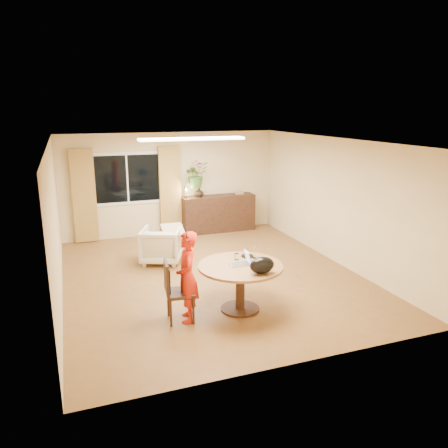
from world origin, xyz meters
The scene contains 24 objects.
floor centered at (0.00, 0.00, 0.00)m, with size 6.50×6.50×0.00m, color brown.
ceiling centered at (0.00, 0.00, 2.60)m, with size 6.50×6.50×0.00m, color white.
wall_back centered at (0.00, 3.25, 1.30)m, with size 5.50×5.50×0.00m, color #CAB283.
wall_left centered at (-2.75, 0.00, 1.30)m, with size 6.50×6.50×0.00m, color #CAB283.
wall_right centered at (2.75, 0.00, 1.30)m, with size 6.50×6.50×0.00m, color #CAB283.
window centered at (-1.10, 3.23, 1.50)m, with size 1.70×0.03×1.30m.
curtain_left centered at (-2.15, 3.15, 1.15)m, with size 0.55×0.08×2.25m, color olive.
curtain_right centered at (-0.05, 3.15, 1.15)m, with size 0.55×0.08×2.25m, color olive.
ceiling_panel centered at (0.00, 1.20, 2.57)m, with size 2.20×0.35×0.05m, color white.
dining_table centered at (-0.03, -1.56, 0.61)m, with size 1.35×1.35×0.77m.
dining_chair centered at (-1.02, -1.58, 0.48)m, with size 0.46×0.42×0.96m, color black, non-canonical shape.
child centered at (-0.91, -1.61, 0.71)m, with size 0.34×0.52×1.42m, color red.
laptop centered at (-0.04, -1.54, 0.88)m, with size 0.33×0.22×0.22m, color #B7B7BC, non-canonical shape.
tumbler centered at (0.01, -1.30, 0.82)m, with size 0.07×0.07×0.11m, color white, non-canonical shape.
wine_glass centered at (0.31, -1.34, 0.88)m, with size 0.07×0.07×0.21m, color white, non-canonical shape.
pot_lid centered at (0.23, -1.22, 0.79)m, with size 0.21×0.21×0.03m, color white, non-canonical shape.
handbag centered at (0.14, -2.01, 0.90)m, with size 0.39×0.23×0.26m, color black, non-canonical shape.
armchair centered at (-0.74, 1.13, 0.38)m, with size 0.80×0.83×0.75m, color #C0B398.
throw centered at (-0.48, 1.11, 0.77)m, with size 0.45×0.55×0.03m, color beige, non-canonical shape.
sideboard centered at (1.19, 3.01, 0.48)m, with size 1.92×0.47×0.96m, color black.
vase centered at (0.67, 3.01, 1.09)m, with size 0.24×0.24×0.25m, color black.
bouquet centered at (0.59, 3.01, 1.54)m, with size 0.59×0.51×0.66m, color #376E29.
book_stack centered at (1.78, 3.01, 1.00)m, with size 0.19×0.14×0.08m, color #98754D, non-canonical shape.
desk_lamp centered at (0.31, 2.96, 1.12)m, with size 0.13×0.13×0.31m, color black, non-canonical shape.
Camera 1 is at (-2.49, -7.59, 3.17)m, focal length 35.00 mm.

